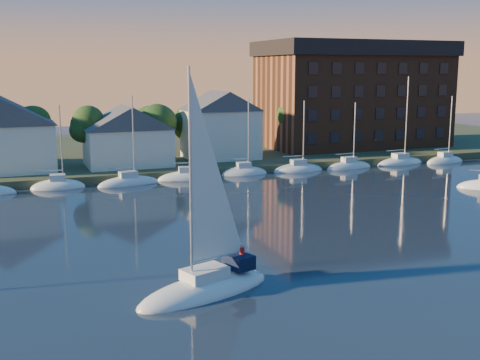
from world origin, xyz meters
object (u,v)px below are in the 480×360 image
hero_sailboat (207,283)px  clubhouse_east (220,124)px  condo_block (353,94)px  clubhouse_centre (127,135)px

hero_sailboat → clubhouse_east: bearing=-129.3°
condo_block → hero_sailboat: 70.58m
clubhouse_east → hero_sailboat: size_ratio=0.69×
clubhouse_east → hero_sailboat: (-18.15, -48.35, -5.38)m
condo_block → hero_sailboat: size_ratio=2.05×
hero_sailboat → clubhouse_centre: bearing=-113.9°
clubhouse_east → clubhouse_centre: bearing=-171.9°
clubhouse_centre → condo_block: size_ratio=0.37×
clubhouse_east → condo_block: (26.00, 5.95, 3.79)m
clubhouse_centre → condo_block: condo_block is taller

